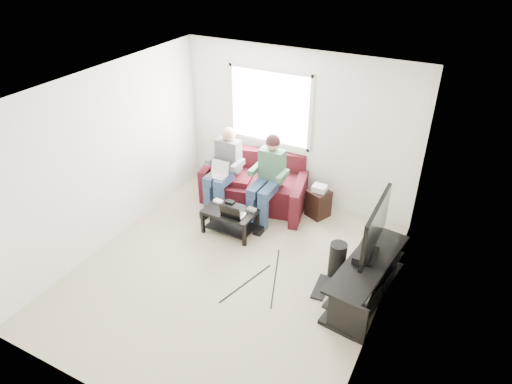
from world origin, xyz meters
TOP-DOWN VIEW (x-y plane):
  - floor at (0.00, 0.00)m, footprint 4.50×4.50m
  - ceiling at (0.00, 0.00)m, footprint 4.50×4.50m
  - wall_back at (0.00, 2.25)m, footprint 4.50×0.00m
  - wall_front at (0.00, -2.25)m, footprint 4.50×0.00m
  - wall_left at (-2.00, 0.00)m, footprint 0.00×4.50m
  - wall_right at (2.00, 0.00)m, footprint 0.00×4.50m
  - window at (-0.50, 2.23)m, footprint 1.48×0.04m
  - sofa at (-0.57, 1.82)m, footprint 2.01×1.17m
  - person_left at (-0.97, 1.50)m, footprint 0.40×0.71m
  - person_right at (-0.17, 1.52)m, footprint 0.40×0.71m
  - laptop_silver at (-0.97, 1.29)m, footprint 0.35×0.27m
  - coffee_table at (-0.49, 0.84)m, footprint 0.80×0.50m
  - laptop_black at (-0.37, 0.76)m, footprint 0.34×0.24m
  - controller_a at (-0.77, 0.96)m, footprint 0.15×0.11m
  - controller_b at (-0.59, 1.02)m, footprint 0.15×0.10m
  - controller_c at (-0.19, 0.99)m, footprint 0.15×0.11m
  - tv_stand at (1.77, 0.44)m, footprint 0.71×1.69m
  - tv at (1.77, 0.54)m, footprint 0.12×1.10m
  - soundbar at (1.65, 0.54)m, footprint 0.12×0.50m
  - drink_cup at (1.72, 1.07)m, footprint 0.08×0.08m
  - console_white at (1.77, 0.04)m, footprint 0.30×0.22m
  - console_grey at (1.77, 0.74)m, footprint 0.34×0.26m
  - console_black at (1.77, 0.39)m, footprint 0.38×0.30m
  - subwoofer at (1.32, 0.62)m, footprint 0.23×0.23m
  - keyboard_floor at (1.24, 0.29)m, footprint 0.20×0.50m
  - end_table at (0.57, 1.91)m, footprint 0.32×0.32m

SIDE VIEW (x-z plane):
  - floor at x=0.00m, z-range 0.00..0.00m
  - keyboard_floor at x=1.24m, z-range 0.00..0.03m
  - tv_stand at x=1.77m, z-range -0.03..0.51m
  - end_table at x=0.57m, z-range -0.03..0.54m
  - subwoofer at x=1.32m, z-range 0.00..0.53m
  - coffee_table at x=-0.49m, z-range 0.09..0.49m
  - console_white at x=1.77m, z-range 0.29..0.35m
  - sofa at x=-0.57m, z-range -0.11..0.75m
  - console_black at x=1.77m, z-range 0.29..0.36m
  - console_grey at x=1.77m, z-range 0.29..0.37m
  - controller_a at x=-0.77m, z-range 0.40..0.44m
  - controller_b at x=-0.59m, z-range 0.40..0.44m
  - controller_c at x=-0.19m, z-range 0.40..0.44m
  - laptop_black at x=-0.37m, z-range 0.40..0.64m
  - soundbar at x=1.65m, z-range 0.54..0.64m
  - drink_cup at x=1.72m, z-range 0.54..0.66m
  - laptop_silver at x=-0.97m, z-range 0.61..0.85m
  - person_left at x=-0.97m, z-range 0.07..1.42m
  - person_right at x=-0.17m, z-range 0.11..1.51m
  - tv at x=1.77m, z-range 0.60..1.41m
  - wall_back at x=0.00m, z-range -0.95..3.55m
  - wall_front at x=0.00m, z-range -0.95..3.55m
  - wall_left at x=-2.00m, z-range -0.95..3.55m
  - wall_right at x=2.00m, z-range -0.95..3.55m
  - window at x=-0.50m, z-range 0.96..2.24m
  - ceiling at x=0.00m, z-range 2.60..2.60m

